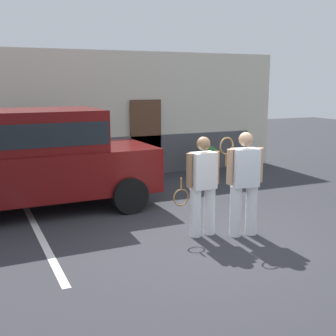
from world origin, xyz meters
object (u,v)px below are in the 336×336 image
(tennis_player_man, at_px, (203,185))
(potted_plant_by_porch, at_px, (208,159))
(tennis_player_woman, at_px, (244,182))
(parked_suv, at_px, (34,155))

(tennis_player_man, height_order, potted_plant_by_porch, tennis_player_man)
(tennis_player_woman, bearing_deg, tennis_player_man, -15.98)
(tennis_player_man, relative_size, potted_plant_by_porch, 1.98)
(parked_suv, distance_m, potted_plant_by_porch, 5.15)
(parked_suv, height_order, tennis_player_woman, parked_suv)
(parked_suv, relative_size, tennis_player_man, 2.74)
(tennis_player_woman, bearing_deg, potted_plant_by_porch, -104.67)
(parked_suv, height_order, potted_plant_by_porch, parked_suv)
(tennis_player_man, relative_size, tennis_player_woman, 0.96)
(parked_suv, xyz_separation_m, tennis_player_woman, (3.00, -2.95, -0.22))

